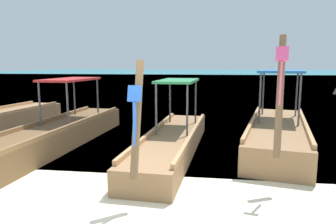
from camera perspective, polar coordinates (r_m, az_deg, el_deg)
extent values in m
plane|color=beige|center=(5.26, -4.96, -15.98)|extent=(120.00, 120.00, 0.00)
plane|color=#147A89|center=(65.91, 6.94, 6.82)|extent=(120.00, 120.00, 0.00)
cube|color=brown|center=(8.95, -19.35, -4.03)|extent=(1.53, 6.30, 0.58)
cube|color=brown|center=(9.17, -22.32, -1.73)|extent=(0.44, 5.74, 0.10)
cube|color=brown|center=(8.63, -16.43, -2.05)|extent=(0.44, 5.74, 0.10)
cylinder|color=#4C4C51|center=(8.89, -22.36, 1.36)|extent=(0.05, 0.05, 1.14)
cylinder|color=#4C4C51|center=(8.48, -17.86, 1.26)|extent=(0.05, 0.05, 1.14)
cylinder|color=#4C4C51|center=(10.49, -16.70, 2.69)|extent=(0.05, 0.05, 1.14)
cylinder|color=#4C4C51|center=(10.14, -12.71, 2.64)|extent=(0.05, 0.05, 1.14)
cube|color=#AD2323|center=(9.44, -17.39, 5.68)|extent=(1.10, 2.13, 0.06)
cube|color=olive|center=(7.82, 0.84, -5.75)|extent=(1.47, 5.75, 0.48)
cube|color=#AF7F52|center=(7.86, -2.77, -3.51)|extent=(0.43, 5.23, 0.10)
cube|color=#AF7F52|center=(7.67, 4.55, -3.83)|extent=(0.43, 5.23, 0.10)
cylinder|color=brown|center=(4.81, -5.68, -1.26)|extent=(0.16, 0.55, 1.80)
cube|color=blue|center=(4.67, -6.10, 3.36)|extent=(0.21, 0.13, 0.25)
cube|color=blue|center=(4.72, -6.08, -2.46)|extent=(0.04, 0.08, 0.72)
cylinder|color=#4C4C51|center=(7.59, -2.17, 0.46)|extent=(0.05, 0.05, 1.25)
cylinder|color=#4C4C51|center=(7.44, 3.52, 0.28)|extent=(0.05, 0.05, 1.25)
cylinder|color=#4C4C51|center=(9.24, 0.36, 1.96)|extent=(0.05, 0.05, 1.25)
cylinder|color=#4C4C51|center=(9.12, 5.06, 1.84)|extent=(0.05, 0.05, 1.25)
cube|color=#2D844C|center=(8.28, 1.79, 5.71)|extent=(1.05, 1.97, 0.06)
cube|color=olive|center=(8.92, 19.33, -3.97)|extent=(2.49, 5.67, 0.62)
cube|color=#AF7F52|center=(8.87, 15.21, -1.48)|extent=(1.12, 4.97, 0.10)
cube|color=#AF7F52|center=(8.87, 23.69, -1.91)|extent=(1.12, 4.97, 0.10)
cylinder|color=brown|center=(5.79, 19.73, 2.91)|extent=(0.28, 0.82, 2.12)
cube|color=#F24C8C|center=(5.53, 20.11, 9.96)|extent=(0.22, 0.17, 0.25)
cube|color=#F24C8C|center=(5.52, 19.85, 4.93)|extent=(0.05, 0.08, 0.73)
cylinder|color=#4C4C51|center=(8.64, 16.42, 2.36)|extent=(0.06, 0.06, 1.34)
cylinder|color=#4C4C51|center=(8.64, 22.89, 2.03)|extent=(0.06, 0.06, 1.34)
cylinder|color=#4C4C51|center=(10.28, 16.97, 3.31)|extent=(0.06, 0.06, 1.34)
cylinder|color=#4C4C51|center=(10.28, 22.41, 3.03)|extent=(0.06, 0.06, 1.34)
cube|color=#235BA3|center=(9.40, 19.89, 6.98)|extent=(1.54, 2.05, 0.06)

